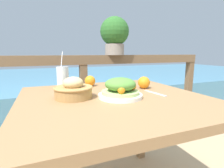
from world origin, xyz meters
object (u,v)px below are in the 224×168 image
(salad_plate, at_px, (120,89))
(bread_basket, at_px, (73,90))
(potted_plant, at_px, (115,34))
(drink_glass, at_px, (63,79))

(salad_plate, height_order, bread_basket, bread_basket)
(potted_plant, bearing_deg, salad_plate, -110.26)
(bread_basket, height_order, potted_plant, potted_plant)
(bread_basket, xyz_separation_m, potted_plant, (0.55, 0.75, 0.38))
(potted_plant, bearing_deg, drink_glass, -136.72)
(salad_plate, bearing_deg, drink_glass, 134.38)
(salad_plate, height_order, potted_plant, potted_plant)
(salad_plate, xyz_separation_m, potted_plant, (0.31, 0.83, 0.38))
(salad_plate, relative_size, potted_plant, 0.64)
(salad_plate, distance_m, drink_glass, 0.40)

